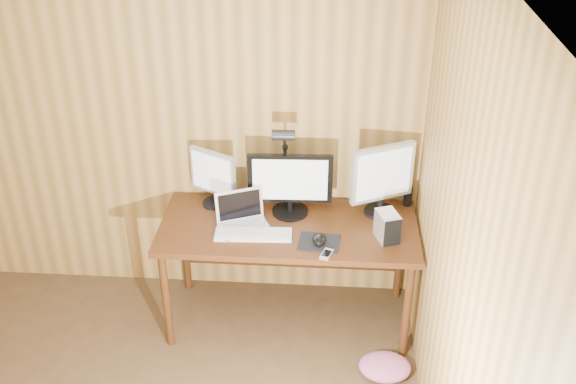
# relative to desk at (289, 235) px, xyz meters

# --- Properties ---
(room_shell) EXTENTS (4.00, 4.00, 4.00)m
(room_shell) POSITION_rel_desk_xyz_m (-0.93, -1.70, 0.62)
(room_shell) COLOR #4C351D
(room_shell) RESTS_ON ground
(desk) EXTENTS (1.60, 0.70, 0.75)m
(desk) POSITION_rel_desk_xyz_m (0.00, 0.00, 0.00)
(desk) COLOR #42220D
(desk) RESTS_ON floor
(monitor_center) EXTENTS (0.53, 0.23, 0.41)m
(monitor_center) POSITION_rel_desk_xyz_m (-0.00, 0.08, 0.34)
(monitor_center) COLOR black
(monitor_center) RESTS_ON desk
(monitor_left) EXTENTS (0.31, 0.19, 0.38)m
(monitor_left) POSITION_rel_desk_xyz_m (-0.50, 0.14, 0.33)
(monitor_left) COLOR black
(monitor_left) RESTS_ON desk
(monitor_right) EXTENTS (0.39, 0.22, 0.47)m
(monitor_right) POSITION_rel_desk_xyz_m (0.57, 0.12, 0.38)
(monitor_right) COLOR black
(monitor_right) RESTS_ON desk
(laptop) EXTENTS (0.37, 0.33, 0.22)m
(laptop) POSITION_rel_desk_xyz_m (-0.29, -0.09, 0.18)
(laptop) COLOR silver
(laptop) RESTS_ON desk
(keyboard) EXTENTS (0.47, 0.16, 0.02)m
(keyboard) POSITION_rel_desk_xyz_m (-0.20, -0.20, 0.13)
(keyboard) COLOR silver
(keyboard) RESTS_ON desk
(mousepad) EXTENTS (0.26, 0.22, 0.00)m
(mousepad) POSITION_rel_desk_xyz_m (0.19, -0.25, 0.12)
(mousepad) COLOR black
(mousepad) RESTS_ON desk
(mouse) EXTENTS (0.10, 0.13, 0.04)m
(mouse) POSITION_rel_desk_xyz_m (0.19, -0.25, 0.15)
(mouse) COLOR black
(mouse) RESTS_ON mousepad
(hard_drive) EXTENTS (0.16, 0.19, 0.18)m
(hard_drive) POSITION_rel_desk_xyz_m (0.60, -0.18, 0.21)
(hard_drive) COLOR silver
(hard_drive) RESTS_ON desk
(phone) EXTENTS (0.08, 0.12, 0.01)m
(phone) POSITION_rel_desk_xyz_m (0.24, -0.37, 0.13)
(phone) COLOR silver
(phone) RESTS_ON desk
(speaker) EXTENTS (0.05, 0.05, 0.13)m
(speaker) POSITION_rel_desk_xyz_m (0.75, 0.23, 0.18)
(speaker) COLOR black
(speaker) RESTS_ON desk
(desk_lamp) EXTENTS (0.14, 0.20, 0.61)m
(desk_lamp) POSITION_rel_desk_xyz_m (-0.04, 0.16, 0.50)
(desk_lamp) COLOR black
(desk_lamp) RESTS_ON desk
(fabric_pile) EXTENTS (0.37, 0.33, 0.10)m
(fabric_pile) POSITION_rel_desk_xyz_m (0.62, -0.53, -0.58)
(fabric_pile) COLOR #BD5B85
(fabric_pile) RESTS_ON floor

